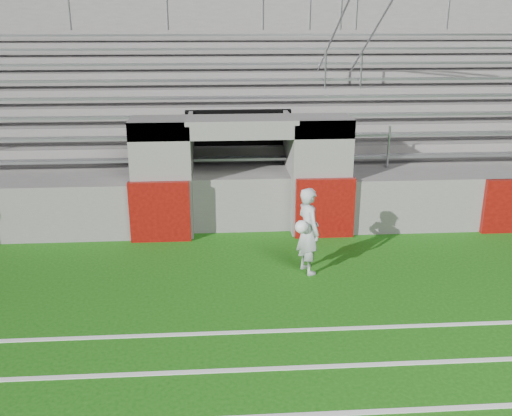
{
  "coord_description": "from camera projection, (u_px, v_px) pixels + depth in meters",
  "views": [
    {
      "loc": [
        -0.54,
        -8.79,
        4.67
      ],
      "look_at": [
        0.2,
        1.8,
        1.1
      ],
      "focal_mm": 40.0,
      "sensor_mm": 36.0,
      "label": 1
    }
  ],
  "objects": [
    {
      "name": "ground",
      "position": [
        252.0,
        302.0,
        9.83
      ],
      "size": [
        90.0,
        90.0,
        0.0
      ],
      "primitive_type": "plane",
      "color": "#17530D",
      "rests_on": "ground"
    },
    {
      "name": "stadium_structure",
      "position": [
        235.0,
        130.0,
        16.89
      ],
      "size": [
        26.0,
        8.48,
        5.42
      ],
      "color": "slate",
      "rests_on": "ground"
    },
    {
      "name": "goalkeeper_with_ball",
      "position": [
        308.0,
        231.0,
        10.73
      ],
      "size": [
        0.59,
        0.71,
        1.68
      ],
      "color": "#ACB1B6",
      "rests_on": "ground"
    }
  ]
}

